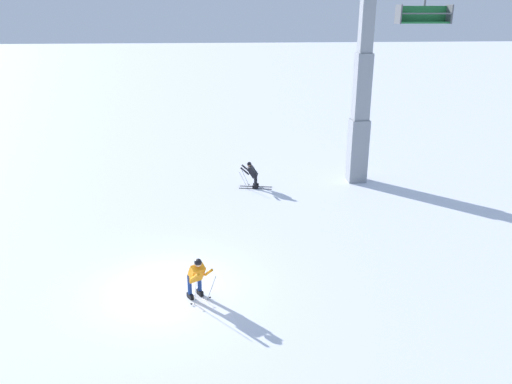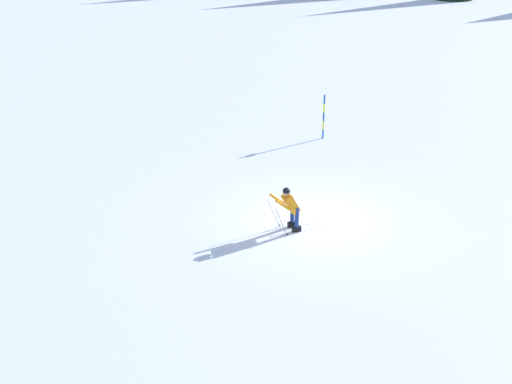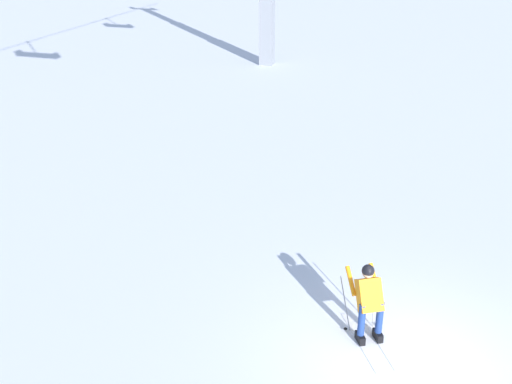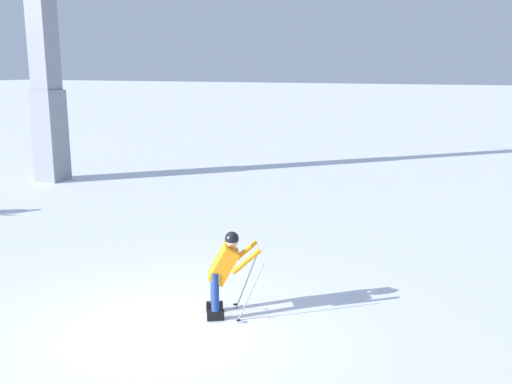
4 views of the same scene
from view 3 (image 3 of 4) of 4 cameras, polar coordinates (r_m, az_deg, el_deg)
The scene contains 2 objects.
ground_plane at distance 11.34m, azimuth 14.38°, elevation -15.77°, with size 260.00×260.00×0.00m, color white.
skier_carving_main at distance 11.44m, azimuth 10.46°, elevation -9.72°, with size 1.74×1.31×1.58m.
Camera 3 is at (-8.75, 0.10, 7.22)m, focal length 42.97 mm.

